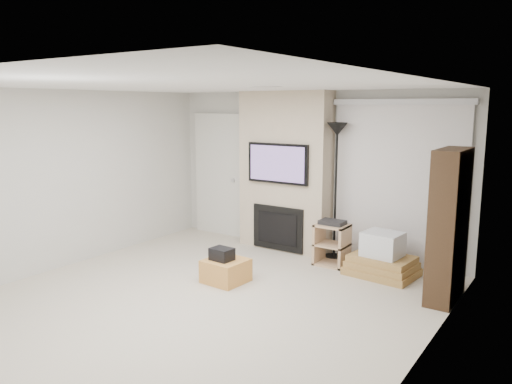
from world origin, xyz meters
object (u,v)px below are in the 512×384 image
Objects in this scene: floor_lamp at (337,152)px; bookshelf at (449,226)px; ottoman at (226,271)px; av_stand at (332,242)px; box_stack at (382,259)px.

bookshelf is (1.79, -0.75, -0.70)m from floor_lamp.
ottoman is 1.66m from av_stand.
floor_lamp reaches higher than bookshelf.
av_stand is 0.69× the size of box_stack.
box_stack is 0.53× the size of bookshelf.
floor_lamp reaches higher than ottoman.
bookshelf reaches higher than av_stand.
ottoman is 0.53× the size of box_stack.
floor_lamp reaches higher than av_stand.
ottoman is at bearing -158.60° from bookshelf.
av_stand is 0.77m from box_stack.
floor_lamp is 2.14× the size of box_stack.
av_stand is (0.11, -0.32, -1.26)m from floor_lamp.
ottoman is at bearing -138.96° from box_stack.
av_stand is (0.84, 1.42, 0.20)m from ottoman.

